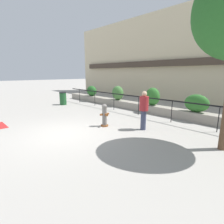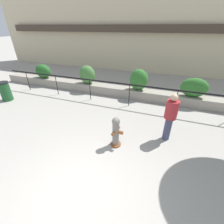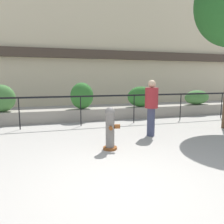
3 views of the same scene
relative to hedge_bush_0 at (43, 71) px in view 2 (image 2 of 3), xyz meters
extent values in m
plane|color=#9E9991|center=(6.14, -6.00, -0.94)|extent=(120.00, 120.00, 0.00)
cube|color=beige|center=(6.14, 6.00, 3.06)|extent=(30.00, 1.00, 8.00)
cube|color=#3F3328|center=(6.14, 5.32, 2.42)|extent=(27.00, 0.36, 0.56)
cube|color=gray|center=(6.14, 0.00, -0.69)|extent=(18.00, 0.70, 0.50)
cube|color=black|center=(6.14, -1.10, 0.18)|extent=(15.00, 0.05, 0.06)
cylinder|color=black|center=(-0.28, -1.10, -0.37)|extent=(0.04, 0.04, 1.15)
cylinder|color=black|center=(1.86, -1.10, -0.37)|extent=(0.04, 0.04, 1.15)
cylinder|color=black|center=(4.00, -1.10, -0.37)|extent=(0.04, 0.04, 1.15)
cylinder|color=black|center=(6.14, -1.10, -0.37)|extent=(0.04, 0.04, 1.15)
cylinder|color=black|center=(8.29, -1.10, -0.37)|extent=(0.04, 0.04, 1.15)
ellipsoid|color=#235B23|center=(0.00, 0.00, 0.00)|extent=(1.10, 0.70, 0.88)
ellipsoid|color=#427538|center=(3.28, 0.00, 0.08)|extent=(1.00, 0.69, 1.05)
ellipsoid|color=#2D6B28|center=(6.36, 0.00, 0.11)|extent=(0.97, 0.70, 1.11)
ellipsoid|color=#2D6B28|center=(9.05, 0.00, 0.02)|extent=(1.26, 0.58, 0.92)
cylinder|color=brown|center=(6.46, -4.06, -0.91)|extent=(0.41, 0.41, 0.06)
cylinder|color=slate|center=(6.46, -4.06, -0.46)|extent=(0.25, 0.25, 0.85)
sphere|color=slate|center=(6.46, -4.06, 0.01)|extent=(0.25, 0.25, 0.25)
cylinder|color=brown|center=(6.63, -4.09, -0.35)|extent=(0.16, 0.13, 0.11)
cylinder|color=brown|center=(6.43, -4.23, -0.35)|extent=(0.11, 0.14, 0.09)
cylinder|color=brown|center=(6.48, -3.89, -0.35)|extent=(0.11, 0.14, 0.09)
cylinder|color=#383D56|center=(8.04, -3.14, -0.50)|extent=(0.29, 0.29, 0.88)
cylinder|color=maroon|center=(8.04, -3.14, 0.25)|extent=(0.48, 0.48, 0.62)
sphere|color=#D6AD89|center=(8.04, -3.14, 0.67)|extent=(0.23, 0.23, 0.23)
cylinder|color=#1E5128|center=(-0.22, -2.69, -0.47)|extent=(0.52, 0.52, 0.95)
cylinder|color=black|center=(-0.22, -2.69, 0.04)|extent=(0.55, 0.55, 0.06)
camera|label=1|loc=(12.56, -9.29, 1.55)|focal=28.00mm
camera|label=2|loc=(7.67, -7.75, 2.58)|focal=24.00mm
camera|label=3|loc=(5.02, -9.19, 0.83)|focal=35.00mm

